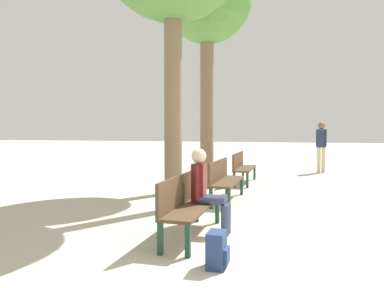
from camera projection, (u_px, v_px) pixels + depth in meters
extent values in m
plane|color=beige|center=(332.00, 253.00, 4.48)|extent=(80.00, 80.00, 0.00)
cube|color=#4C3823|center=(193.00, 207.00, 5.13)|extent=(0.43, 1.74, 0.04)
cube|color=#4C3823|center=(179.00, 190.00, 5.17)|extent=(0.04, 1.74, 0.42)
cube|color=#19422D|center=(188.00, 241.00, 4.30)|extent=(0.06, 0.06, 0.39)
cube|color=#19422D|center=(217.00, 211.00, 5.88)|extent=(0.06, 0.06, 0.39)
cube|color=#19422D|center=(160.00, 239.00, 4.39)|extent=(0.06, 0.06, 0.39)
cube|color=#19422D|center=(197.00, 210.00, 5.98)|extent=(0.06, 0.06, 0.39)
cube|color=#4C3823|center=(228.00, 181.00, 7.70)|extent=(0.43, 1.74, 0.04)
cube|color=#4C3823|center=(219.00, 170.00, 7.75)|extent=(0.04, 1.74, 0.42)
cube|color=#19422D|center=(229.00, 199.00, 6.87)|extent=(0.06, 0.06, 0.39)
cube|color=#19422D|center=(242.00, 186.00, 8.46)|extent=(0.06, 0.06, 0.39)
cube|color=#19422D|center=(211.00, 198.00, 6.96)|extent=(0.06, 0.06, 0.39)
cube|color=#19422D|center=(227.00, 186.00, 8.55)|extent=(0.06, 0.06, 0.39)
cube|color=#4C3823|center=(245.00, 168.00, 10.28)|extent=(0.43, 1.74, 0.04)
cube|color=#4C3823|center=(238.00, 160.00, 10.32)|extent=(0.04, 1.74, 0.42)
cube|color=#19422D|center=(247.00, 180.00, 9.45)|extent=(0.06, 0.06, 0.39)
cube|color=#19422D|center=(254.00, 173.00, 11.03)|extent=(0.06, 0.06, 0.39)
cube|color=#19422D|center=(234.00, 180.00, 9.54)|extent=(0.06, 0.06, 0.39)
cube|color=#19422D|center=(243.00, 173.00, 11.13)|extent=(0.06, 0.06, 0.39)
cylinder|color=#7A664C|center=(173.00, 99.00, 6.82)|extent=(0.33, 0.33, 4.05)
cylinder|color=#7A664C|center=(207.00, 106.00, 9.38)|extent=(0.34, 0.34, 4.13)
cylinder|color=#384260|center=(211.00, 200.00, 5.23)|extent=(0.39, 0.11, 0.11)
cylinder|color=#384260|center=(225.00, 220.00, 5.18)|extent=(0.11, 0.11, 0.43)
cylinder|color=#384260|center=(213.00, 199.00, 5.36)|extent=(0.39, 0.11, 0.11)
cylinder|color=#384260|center=(227.00, 218.00, 5.32)|extent=(0.11, 0.11, 0.43)
cube|color=maroon|center=(199.00, 183.00, 5.34)|extent=(0.18, 0.21, 0.56)
cylinder|color=maroon|center=(197.00, 182.00, 5.22)|extent=(0.08, 0.08, 0.50)
cylinder|color=maroon|center=(201.00, 180.00, 5.45)|extent=(0.08, 0.08, 0.50)
sphere|color=beige|center=(199.00, 156.00, 5.32)|extent=(0.21, 0.21, 0.21)
cube|color=navy|center=(216.00, 250.00, 3.99)|extent=(0.18, 0.28, 0.39)
cube|color=navy|center=(227.00, 256.00, 3.96)|extent=(0.04, 0.20, 0.17)
cylinder|color=beige|center=(319.00, 160.00, 12.83)|extent=(0.13, 0.13, 0.87)
cylinder|color=beige|center=(323.00, 160.00, 12.79)|extent=(0.13, 0.13, 0.87)
cube|color=navy|center=(321.00, 138.00, 12.78)|extent=(0.30, 0.31, 0.62)
cylinder|color=navy|center=(317.00, 138.00, 12.81)|extent=(0.09, 0.09, 0.59)
cylinder|color=navy|center=(325.00, 138.00, 12.74)|extent=(0.09, 0.09, 0.59)
sphere|color=brown|center=(321.00, 126.00, 12.76)|extent=(0.24, 0.24, 0.24)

